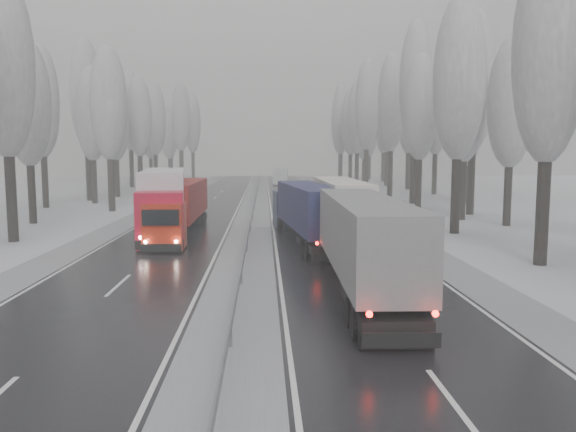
{
  "coord_description": "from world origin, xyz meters",
  "views": [
    {
      "loc": [
        1.0,
        -11.87,
        5.63
      ],
      "look_at": [
        2.32,
        18.89,
        2.2
      ],
      "focal_mm": 35.0,
      "sensor_mm": 36.0,
      "label": 1
    }
  ],
  "objects": [
    {
      "name": "truck_cream_box",
      "position": [
        6.01,
        25.97,
        2.28
      ],
      "size": [
        2.58,
        15.25,
        3.9
      ],
      "rotation": [
        0.0,
        0.0,
        0.01
      ],
      "color": "#BAB4A4",
      "rests_on": "ground"
    },
    {
      "name": "tree_24",
      "position": [
        17.9,
        51.02,
        13.19
      ],
      "size": [
        3.6,
        3.6,
        20.49
      ],
      "color": "black",
      "rests_on": "ground"
    },
    {
      "name": "tree_29",
      "position": [
        23.71,
        75.95,
        11.67
      ],
      "size": [
        3.6,
        3.6,
        18.11
      ],
      "color": "black",
      "rests_on": "ground"
    },
    {
      "name": "carriageway_left",
      "position": [
        -5.25,
        30.0,
        0.01
      ],
      "size": [
        7.5,
        200.0,
        0.03
      ],
      "primitive_type": "cube",
      "color": "black",
      "rests_on": "ground"
    },
    {
      "name": "tree_64",
      "position": [
        -18.26,
        52.71,
        9.96
      ],
      "size": [
        3.6,
        3.6,
        15.42
      ],
      "color": "black",
      "rests_on": "ground"
    },
    {
      "name": "tree_74",
      "position": [
        -15.07,
        99.33,
        12.67
      ],
      "size": [
        3.6,
        3.6,
        19.68
      ],
      "color": "black",
      "rests_on": "ground"
    },
    {
      "name": "tree_16",
      "position": [
        15.04,
        15.67,
        10.67
      ],
      "size": [
        3.6,
        3.6,
        16.53
      ],
      "color": "black",
      "rests_on": "ground"
    },
    {
      "name": "tree_33",
      "position": [
        19.77,
        93.21,
        9.26
      ],
      "size": [
        3.6,
        3.6,
        14.33
      ],
      "color": "black",
      "rests_on": "ground"
    },
    {
      "name": "tree_27",
      "position": [
        24.72,
        65.27,
        11.36
      ],
      "size": [
        3.6,
        3.6,
        17.62
      ],
      "color": "black",
      "rests_on": "ground"
    },
    {
      "name": "tree_18",
      "position": [
        14.51,
        27.03,
        10.7
      ],
      "size": [
        3.6,
        3.6,
        16.58
      ],
      "color": "black",
      "rests_on": "ground"
    },
    {
      "name": "tree_76",
      "position": [
        -14.05,
        108.72,
        11.95
      ],
      "size": [
        3.6,
        3.6,
        18.55
      ],
      "color": "black",
      "rests_on": "ground"
    },
    {
      "name": "tree_23",
      "position": [
        23.31,
        49.6,
        8.77
      ],
      "size": [
        3.6,
        3.6,
        13.55
      ],
      "color": "black",
      "rests_on": "ground"
    },
    {
      "name": "truck_red_white",
      "position": [
        -6.04,
        27.9,
        2.6
      ],
      "size": [
        5.06,
        17.53,
        4.46
      ],
      "rotation": [
        0.0,
        0.0,
        0.14
      ],
      "color": "#B50A25",
      "rests_on": "ground"
    },
    {
      "name": "tree_75",
      "position": [
        -24.2,
        103.33,
        11.99
      ],
      "size": [
        3.6,
        3.6,
        18.6
      ],
      "color": "black",
      "rests_on": "ground"
    },
    {
      "name": "tree_25",
      "position": [
        24.81,
        55.02,
        12.52
      ],
      "size": [
        3.6,
        3.6,
        19.44
      ],
      "color": "black",
      "rests_on": "ground"
    },
    {
      "name": "carriageway_right",
      "position": [
        5.25,
        30.0,
        0.01
      ],
      "size": [
        7.5,
        200.0,
        0.03
      ],
      "primitive_type": "cube",
      "color": "black",
      "rests_on": "ground"
    },
    {
      "name": "tree_62",
      "position": [
        -13.94,
        43.73,
        10.36
      ],
      "size": [
        3.6,
        3.6,
        16.04
      ],
      "color": "black",
      "rests_on": "ground"
    },
    {
      "name": "tree_34",
      "position": [
        15.73,
        96.32,
        11.37
      ],
      "size": [
        3.6,
        3.6,
        17.63
      ],
      "color": "black",
      "rests_on": "ground"
    },
    {
      "name": "tree_20",
      "position": [
        17.9,
        35.17,
        10.14
      ],
      "size": [
        3.6,
        3.6,
        15.71
      ],
      "color": "black",
      "rests_on": "ground"
    },
    {
      "name": "tree_22",
      "position": [
        17.02,
        45.6,
        10.24
      ],
      "size": [
        3.6,
        3.6,
        15.86
      ],
      "color": "black",
      "rests_on": "ground"
    },
    {
      "name": "tree_31",
      "position": [
        22.48,
        85.7,
        11.97
      ],
      "size": [
        3.6,
        3.6,
        18.58
      ],
      "color": "black",
      "rests_on": "ground"
    },
    {
      "name": "shoulder_right",
      "position": [
        10.2,
        30.0,
        0.02
      ],
      "size": [
        2.4,
        200.0,
        0.04
      ],
      "primitive_type": "cube",
      "color": "#97999E",
      "rests_on": "ground"
    },
    {
      "name": "tree_28",
      "position": [
        16.34,
        71.95,
        12.64
      ],
      "size": [
        3.6,
        3.6,
        19.62
      ],
      "color": "black",
      "rests_on": "ground"
    },
    {
      "name": "tree_58",
      "position": [
        -15.13,
        24.57,
        11.1
      ],
      "size": [
        3.6,
        3.6,
        17.21
      ],
      "color": "black",
      "rests_on": "ground"
    },
    {
      "name": "tree_60",
      "position": [
        -17.75,
        34.2,
        9.59
      ],
      "size": [
        3.6,
        3.6,
        14.84
      ],
      "color": "black",
      "rests_on": "ground"
    },
    {
      "name": "tree_39",
      "position": [
        21.55,
        120.73,
        10.45
      ],
      "size": [
        3.6,
        3.6,
        16.19
      ],
      "color": "black",
      "rests_on": "ground"
    },
    {
      "name": "ground",
      "position": [
        0.0,
        0.0,
        0.0
      ],
      "size": [
        260.0,
        260.0,
        0.0
      ],
      "primitive_type": "plane",
      "color": "silver",
      "rests_on": "ground"
    },
    {
      "name": "shoulder_left",
      "position": [
        -10.2,
        30.0,
        0.02
      ],
      "size": [
        2.4,
        200.0,
        0.04
      ],
      "primitive_type": "cube",
      "color": "#97999E",
      "rests_on": "ground"
    },
    {
      "name": "tree_35",
      "position": [
        24.94,
        100.32,
        11.77
      ],
      "size": [
        3.6,
        3.6,
        18.25
      ],
      "color": "black",
      "rests_on": "ground"
    },
    {
      "name": "tree_77",
      "position": [
        -19.66,
        112.72,
        9.26
      ],
      "size": [
        3.6,
        3.6,
        14.32
      ],
      "color": "black",
      "rests_on": "ground"
    },
    {
      "name": "box_truck_distant",
      "position": [
        4.04,
        90.22,
        1.58
      ],
      "size": [
        3.04,
        8.45,
        3.1
      ],
      "rotation": [
        0.0,
        0.0,
        -0.06
      ],
      "color": "silver",
      "rests_on": "ground"
    },
    {
      "name": "tree_78",
      "position": [
        -17.56,
        115.31,
        12.59
      ],
      "size": [
        3.6,
        3.6,
        19.55
      ],
      "color": "black",
      "rests_on": "ground"
    },
    {
      "name": "tree_66",
      "position": [
        -18.16,
        62.35,
        9.84
      ],
      "size": [
        3.6,
        3.6,
        15.23
      ],
      "color": "black",
      "rests_on": "ground"
    },
    {
      "name": "tree_32",
      "position": [
        16.63,
        89.21,
        11.18
      ],
      "size": [
        3.6,
        3.6,
        17.33
      ],
      "color": "black",
      "rests_on": "ground"
    },
    {
      "name": "tree_65",
      "position": [
        -20.05,
        56.71,
        12.55
      ],
      "size": [
        3.6,
        3.6,
        19.48
      ],
      "color": "black",
      "rests_on": "ground"
    },
    {
      "name": "tree_19",
      "position": [
        20.02,
        31.03,
        9.42
      ],
      "size": [
        3.6,
        3.6,
        14.57
      ],
      "color": "black",
      "rests_on": "ground"
    },
    {
      "name": "truck_blue_box",
      "position": [
        3.64,
        23.18,
        2.17
      ],
      "size": [
        3.8,
        14.61,
        3.72
      ],
      "rotation": [
        0.0,
        0.0,
        0.11
      ],
      "color": "#1A2541",
      "rests_on": "ground"
    },
    {
      "name": "tree_37",
      "position": [
        24.02,
        110.16,
        10.56
      ],
      "size": [
        3.6,
        3.6,
        16.37
      ],
      "color": "black",
      "rests_on": "ground"
    },
    {
      "name": "truck_grey_tarp",
      "position": [
        4.9,
        10.58,
        2.28
      ],
      "size": [
        2.69,
        15.3,
        3.91
      ],
      "rotation": [
        0.0,
        0.0,
        -0.02
      ],
      "color": "#46474B",
      "rests_on": "ground"
    },
    {
      "name": "tree_72",
      "position": [
        -18.93,
        88.54,
        9.76
      ],
      "size": [
        3.6,
        3.6,
        15.11
      ],
      "color": "black",
      "rests_on": "ground"
    },
    {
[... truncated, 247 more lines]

